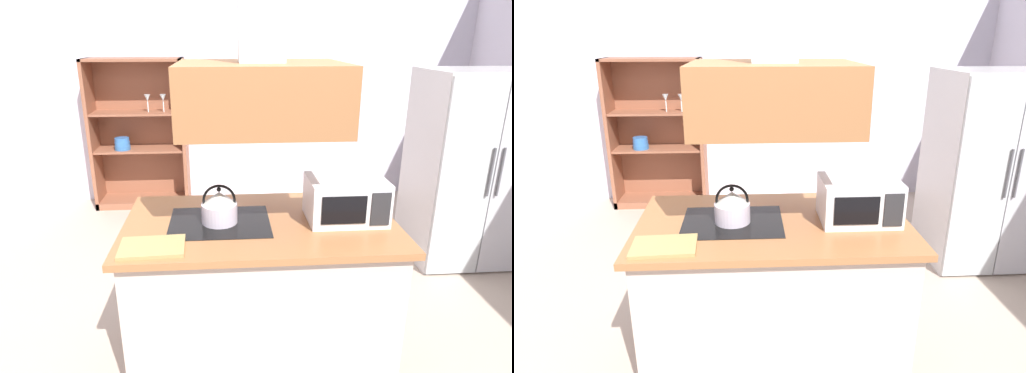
# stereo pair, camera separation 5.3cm
# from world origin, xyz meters

# --- Properties ---
(ground_plane) EXTENTS (7.80, 7.80, 0.00)m
(ground_plane) POSITION_xyz_m (0.00, 0.00, 0.00)
(ground_plane) COLOR tan
(wall_back) EXTENTS (6.00, 0.12, 2.70)m
(wall_back) POSITION_xyz_m (0.00, 3.00, 1.35)
(wall_back) COLOR silver
(wall_back) RESTS_ON ground
(kitchen_island) EXTENTS (1.64, 0.96, 0.90)m
(kitchen_island) POSITION_xyz_m (0.14, 0.08, 0.45)
(kitchen_island) COLOR #C1AEA2
(kitchen_island) RESTS_ON ground
(range_hood) EXTENTS (0.90, 0.70, 1.23)m
(range_hood) POSITION_xyz_m (0.14, 0.08, 1.76)
(range_hood) COLOR #935D36
(refrigerator) EXTENTS (0.90, 0.78, 1.70)m
(refrigerator) POSITION_xyz_m (2.08, 1.19, 0.85)
(refrigerator) COLOR #BCB8B8
(refrigerator) RESTS_ON ground
(dish_cabinet) EXTENTS (1.09, 0.40, 1.73)m
(dish_cabinet) POSITION_xyz_m (-1.06, 2.78, 0.76)
(dish_cabinet) COLOR brown
(dish_cabinet) RESTS_ON ground
(kettle) EXTENTS (0.21, 0.21, 0.24)m
(kettle) POSITION_xyz_m (-0.11, 0.08, 1.00)
(kettle) COLOR #BFB4C4
(kettle) RESTS_ON kitchen_island
(cutting_board) EXTENTS (0.35, 0.26, 0.02)m
(cutting_board) POSITION_xyz_m (-0.46, -0.23, 0.91)
(cutting_board) COLOR #A48851
(cutting_board) RESTS_ON kitchen_island
(microwave) EXTENTS (0.46, 0.35, 0.26)m
(microwave) POSITION_xyz_m (0.65, 0.07, 1.03)
(microwave) COLOR silver
(microwave) RESTS_ON kitchen_island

